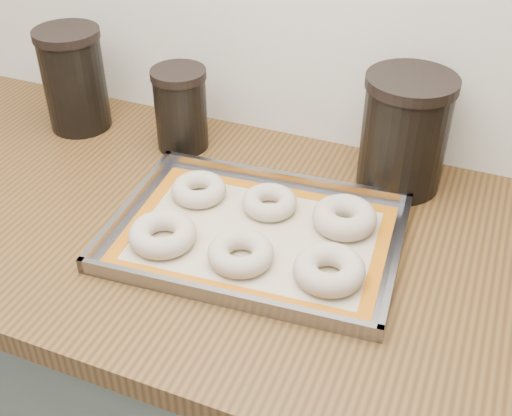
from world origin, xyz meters
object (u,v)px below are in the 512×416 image
at_px(baking_tray, 256,234).
at_px(bagel_back_right, 344,217).
at_px(canister_right, 405,133).
at_px(bagel_back_left, 199,189).
at_px(bagel_front_left, 163,234).
at_px(canister_left, 74,79).
at_px(bagel_front_right, 329,269).
at_px(bagel_front_mid, 241,253).
at_px(bagel_back_mid, 269,202).
at_px(canister_mid, 181,109).

relative_size(baking_tray, bagel_back_right, 4.56).
height_order(bagel_back_right, canister_right, canister_right).
distance_m(baking_tray, bagel_back_right, 0.15).
bearing_deg(bagel_back_left, bagel_front_left, -88.62).
distance_m(canister_left, canister_right, 0.66).
height_order(baking_tray, bagel_back_left, bagel_back_left).
bearing_deg(canister_right, bagel_front_right, -97.47).
relative_size(bagel_front_mid, bagel_front_right, 0.95).
height_order(bagel_back_mid, canister_mid, canister_mid).
distance_m(bagel_front_left, bagel_front_right, 0.27).
relative_size(baking_tray, bagel_back_mid, 5.17).
relative_size(bagel_front_left, bagel_front_right, 1.01).
height_order(bagel_front_right, canister_left, canister_left).
height_order(bagel_front_right, bagel_back_mid, bagel_front_right).
bearing_deg(bagel_front_right, canister_mid, 144.74).
bearing_deg(bagel_front_left, canister_mid, 111.51).
relative_size(baking_tray, canister_right, 2.32).
xyz_separation_m(bagel_back_left, canister_right, (0.31, 0.18, 0.08)).
relative_size(baking_tray, bagel_front_mid, 4.74).
bearing_deg(bagel_back_left, canister_left, 156.86).
relative_size(baking_tray, bagel_front_left, 4.47).
height_order(canister_left, canister_mid, canister_left).
xyz_separation_m(bagel_back_mid, canister_mid, (-0.24, 0.14, 0.06)).
bearing_deg(baking_tray, bagel_back_right, 31.17).
bearing_deg(bagel_front_left, bagel_back_mid, 49.72).
distance_m(bagel_front_right, canister_mid, 0.47).
height_order(canister_mid, canister_right, canister_right).
bearing_deg(canister_mid, bagel_back_right, -20.79).
xyz_separation_m(bagel_back_mid, canister_left, (-0.47, 0.14, 0.08)).
distance_m(bagel_front_left, bagel_back_left, 0.14).
height_order(baking_tray, bagel_back_mid, bagel_back_mid).
bearing_deg(bagel_front_mid, bagel_back_right, 49.53).
distance_m(bagel_front_right, canister_right, 0.31).
distance_m(bagel_back_right, canister_left, 0.62).
bearing_deg(bagel_back_mid, baking_tray, -85.77).
relative_size(bagel_back_mid, bagel_back_right, 0.88).
xyz_separation_m(baking_tray, bagel_back_right, (0.13, 0.08, 0.02)).
height_order(bagel_front_left, bagel_back_mid, bagel_front_left).
height_order(bagel_front_right, canister_right, canister_right).
xyz_separation_m(baking_tray, canister_left, (-0.48, 0.21, 0.10)).
bearing_deg(bagel_front_left, bagel_front_right, 3.92).
bearing_deg(bagel_front_right, bagel_back_right, 95.96).
xyz_separation_m(bagel_front_left, canister_left, (-0.35, 0.28, 0.08)).
distance_m(baking_tray, bagel_front_mid, 0.07).
distance_m(bagel_back_right, canister_right, 0.19).
relative_size(bagel_back_right, canister_left, 0.51).
height_order(bagel_front_right, canister_mid, canister_mid).
xyz_separation_m(bagel_front_mid, canister_right, (0.18, 0.31, 0.08)).
relative_size(bagel_back_left, bagel_back_mid, 1.02).
bearing_deg(bagel_back_right, bagel_front_right, -84.04).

